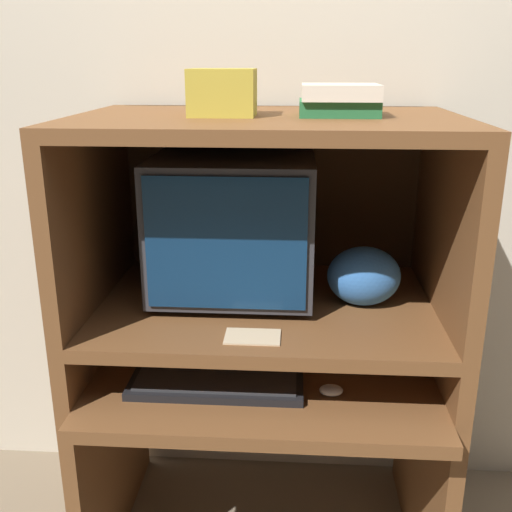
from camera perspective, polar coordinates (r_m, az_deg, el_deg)
name	(u,v)px	position (r m, az deg, el deg)	size (l,w,h in m)	color
wall_back	(273,113)	(1.97, 1.65, 13.44)	(6.00, 0.06, 2.60)	beige
desk_base	(264,436)	(1.84, 0.79, -16.80)	(1.00, 0.75, 0.65)	brown
desk_monitor_shelf	(266,313)	(1.71, 0.95, -5.43)	(1.00, 0.67, 0.17)	brown
hutch_upper	(267,175)	(1.62, 1.09, 7.70)	(1.00, 0.67, 0.51)	brown
crt_monitor	(235,223)	(1.70, -2.06, 3.18)	(0.44, 0.45, 0.40)	#333338
keyboard	(216,384)	(1.60, -3.83, -12.08)	(0.45, 0.16, 0.03)	black
mouse	(331,390)	(1.57, 7.16, -12.57)	(0.06, 0.04, 0.03)	#B7B7B7
snack_bag	(364,276)	(1.67, 10.22, -1.89)	(0.20, 0.15, 0.16)	#336BB7
book_stack	(339,100)	(1.56, 7.95, 14.49)	(0.20, 0.18, 0.08)	#236638
paper_card	(253,337)	(1.48, -0.33, -7.69)	(0.14, 0.09, 0.00)	#CCB28C
storage_box	(223,92)	(1.55, -3.20, 15.29)	(0.16, 0.14, 0.11)	gold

